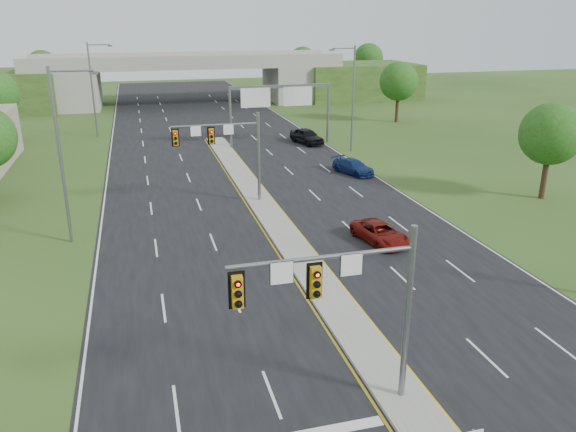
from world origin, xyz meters
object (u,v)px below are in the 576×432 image
(car_far_c, at_px, (307,136))
(car_far_b, at_px, (353,167))
(sign_gantry, at_px, (279,98))
(signal_mast_near, at_px, (350,295))
(signal_mast_far, at_px, (229,144))
(car_far_a, at_px, (380,233))
(overpass, at_px, (188,82))

(car_far_c, bearing_deg, car_far_b, -104.16)
(sign_gantry, distance_m, car_far_b, 15.13)
(signal_mast_near, bearing_deg, signal_mast_far, 90.00)
(signal_mast_near, relative_size, sign_gantry, 0.60)
(signal_mast_far, bearing_deg, signal_mast_near, -90.00)
(sign_gantry, height_order, car_far_a, sign_gantry)
(car_far_a, bearing_deg, signal_mast_far, 117.27)
(sign_gantry, xyz_separation_m, car_far_c, (3.18, -0.27, -4.36))
(car_far_a, height_order, car_far_b, car_far_b)
(sign_gantry, relative_size, car_far_a, 2.55)
(signal_mast_near, xyz_separation_m, sign_gantry, (8.95, 44.99, 0.51))
(signal_mast_far, bearing_deg, car_far_a, -52.30)
(signal_mast_near, relative_size, overpass, 0.09)
(overpass, xyz_separation_m, car_far_b, (10.16, -49.08, -2.88))
(signal_mast_near, xyz_separation_m, car_far_b, (12.43, 30.99, -4.05))
(car_far_a, distance_m, car_far_b, 16.84)
(signal_mast_near, xyz_separation_m, overpass, (2.26, 80.07, -1.17))
(car_far_b, height_order, car_far_c, car_far_c)
(car_far_b, bearing_deg, car_far_c, 69.99)
(sign_gantry, height_order, car_far_b, sign_gantry)
(signal_mast_near, height_order, car_far_c, signal_mast_near)
(signal_mast_far, distance_m, overpass, 55.13)
(overpass, relative_size, car_far_b, 17.64)
(signal_mast_near, xyz_separation_m, car_far_c, (12.13, 44.72, -3.85))
(sign_gantry, relative_size, overpass, 0.14)
(signal_mast_near, height_order, overpass, overpass)
(signal_mast_near, relative_size, signal_mast_far, 1.00)
(car_far_a, relative_size, car_far_b, 1.00)
(sign_gantry, height_order, overpass, overpass)
(signal_mast_near, bearing_deg, car_far_c, 74.83)
(signal_mast_far, distance_m, car_far_c, 23.47)
(car_far_a, bearing_deg, car_far_b, 63.98)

